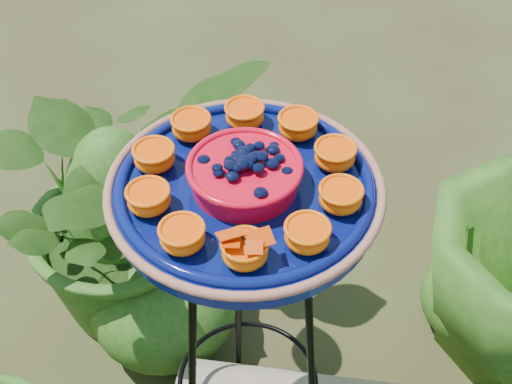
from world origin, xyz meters
TOP-DOWN VIEW (x-y plane):
  - tripod_stand at (-0.08, 0.09)m, footprint 0.40×0.40m
  - feeder_dish at (-0.08, 0.09)m, footprint 0.55×0.55m
  - shrub_back_left at (-0.51, 0.49)m, footprint 0.89×0.93m

SIDE VIEW (x-z plane):
  - shrub_back_left at x=-0.51m, z-range 0.00..0.79m
  - tripod_stand at x=-0.08m, z-range 0.09..0.94m
  - feeder_dish at x=-0.08m, z-range 0.84..0.94m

